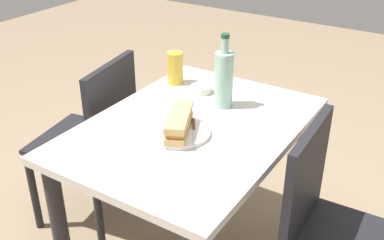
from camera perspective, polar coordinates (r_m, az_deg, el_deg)
name	(u,v)px	position (r m, az deg, el deg)	size (l,w,h in m)	color
dining_table	(192,155)	(1.79, 0.00, -4.28)	(0.99, 0.72, 0.72)	beige
chair_far	(329,229)	(1.68, 16.53, -12.74)	(0.42, 0.42, 0.85)	black
chair_near	(96,135)	(2.18, -11.73, -1.85)	(0.46, 0.46, 0.85)	black
plate_near	(180,133)	(1.65, -1.50, -1.58)	(0.22, 0.22, 0.01)	white
baguette_sandwich_near	(180,123)	(1.63, -1.52, -0.32)	(0.24, 0.16, 0.07)	tan
knife_near	(194,130)	(1.65, 0.23, -1.18)	(0.16, 0.11, 0.01)	silver
water_bottle	(224,78)	(1.82, 3.96, 5.18)	(0.07, 0.07, 0.30)	#99C6B7
beer_glass	(175,68)	(2.05, -2.09, 6.43)	(0.07, 0.07, 0.14)	gold
olive_bowl	(201,89)	(1.97, 1.14, 3.85)	(0.09, 0.09, 0.03)	silver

